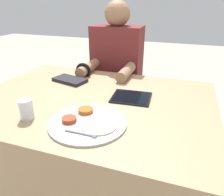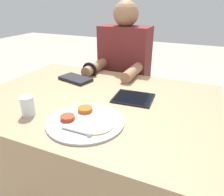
{
  "view_description": "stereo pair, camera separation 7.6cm",
  "coord_description": "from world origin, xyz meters",
  "px_view_note": "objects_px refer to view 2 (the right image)",
  "views": [
    {
      "loc": [
        0.44,
        -0.95,
        1.26
      ],
      "look_at": [
        0.14,
        -0.08,
        0.83
      ],
      "focal_mm": 35.0,
      "sensor_mm": 36.0,
      "label": 1
    },
    {
      "loc": [
        0.51,
        -0.93,
        1.26
      ],
      "look_at": [
        0.14,
        -0.08,
        0.83
      ],
      "focal_mm": 35.0,
      "sensor_mm": 36.0,
      "label": 2
    }
  ],
  "objects_px": {
    "thali_tray": "(85,121)",
    "red_notebook": "(75,79)",
    "tablet_device": "(133,98)",
    "drinking_glass": "(28,106)",
    "person_diner": "(124,88)"
  },
  "relations": [
    {
      "from": "thali_tray",
      "to": "red_notebook",
      "type": "relative_size",
      "value": 1.44
    },
    {
      "from": "drinking_glass",
      "to": "person_diner",
      "type": "bearing_deg",
      "value": 82.47
    },
    {
      "from": "red_notebook",
      "to": "tablet_device",
      "type": "height_order",
      "value": "red_notebook"
    },
    {
      "from": "red_notebook",
      "to": "drinking_glass",
      "type": "relative_size",
      "value": 2.56
    },
    {
      "from": "thali_tray",
      "to": "person_diner",
      "type": "height_order",
      "value": "person_diner"
    },
    {
      "from": "red_notebook",
      "to": "person_diner",
      "type": "xyz_separation_m",
      "value": [
        0.17,
        0.42,
        -0.19
      ]
    },
    {
      "from": "thali_tray",
      "to": "tablet_device",
      "type": "relative_size",
      "value": 1.55
    },
    {
      "from": "tablet_device",
      "to": "person_diner",
      "type": "height_order",
      "value": "person_diner"
    },
    {
      "from": "thali_tray",
      "to": "drinking_glass",
      "type": "height_order",
      "value": "drinking_glass"
    },
    {
      "from": "red_notebook",
      "to": "tablet_device",
      "type": "xyz_separation_m",
      "value": [
        0.43,
        -0.12,
        -0.0
      ]
    },
    {
      "from": "red_notebook",
      "to": "drinking_glass",
      "type": "height_order",
      "value": "drinking_glass"
    },
    {
      "from": "red_notebook",
      "to": "person_diner",
      "type": "relative_size",
      "value": 0.18
    },
    {
      "from": "red_notebook",
      "to": "tablet_device",
      "type": "distance_m",
      "value": 0.45
    },
    {
      "from": "tablet_device",
      "to": "drinking_glass",
      "type": "relative_size",
      "value": 2.39
    },
    {
      "from": "person_diner",
      "to": "tablet_device",
      "type": "bearing_deg",
      "value": -64.5
    }
  ]
}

